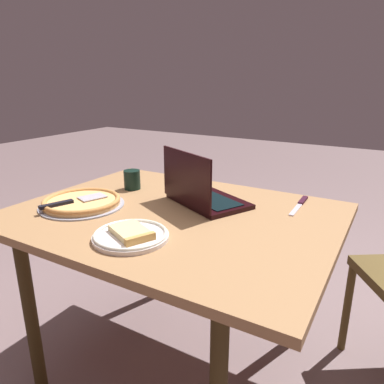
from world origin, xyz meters
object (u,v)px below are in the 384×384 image
object	(u,v)px
drink_cup	(132,179)
pizza_plate	(131,235)
table_knife	(300,204)
dining_table	(174,230)
laptop	(201,193)
pizza_tray	(82,202)

from	to	relation	value
drink_cup	pizza_plate	bearing A→B (deg)	128.84
pizza_plate	table_knife	xyz separation A→B (m)	(-0.38, -0.59, -0.01)
dining_table	table_knife	xyz separation A→B (m)	(-0.39, -0.33, 0.08)
dining_table	laptop	distance (m)	0.18
drink_cup	dining_table	bearing A→B (deg)	154.29
table_knife	pizza_tray	bearing A→B (deg)	31.28
table_knife	drink_cup	bearing A→B (deg)	13.26
pizza_plate	table_knife	world-z (taller)	pizza_plate
pizza_plate	drink_cup	bearing A→B (deg)	-51.16
dining_table	drink_cup	size ratio (longest dim) A/B	13.70
dining_table	laptop	size ratio (longest dim) A/B	3.08
pizza_tray	drink_cup	world-z (taller)	drink_cup
dining_table	pizza_plate	bearing A→B (deg)	93.39
table_knife	drink_cup	world-z (taller)	drink_cup
laptop	pizza_plate	distance (m)	0.40
laptop	pizza_plate	size ratio (longest dim) A/B	1.61
laptop	pizza_plate	bearing A→B (deg)	85.11
pizza_plate	table_knife	distance (m)	0.70
dining_table	pizza_tray	xyz separation A→B (m)	(0.35, 0.13, 0.09)
laptop	pizza_plate	xyz separation A→B (m)	(0.03, 0.40, -0.03)
pizza_tray	dining_table	bearing A→B (deg)	-160.28
pizza_plate	table_knife	size ratio (longest dim) A/B	1.00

